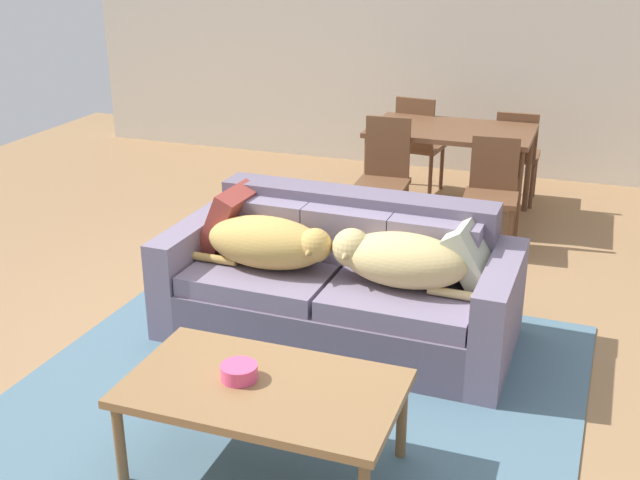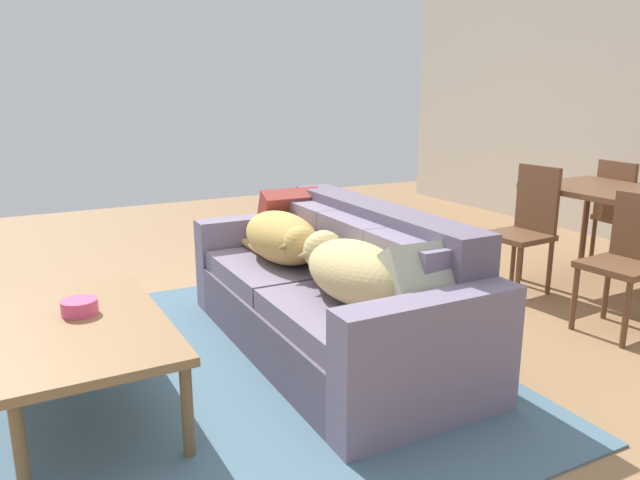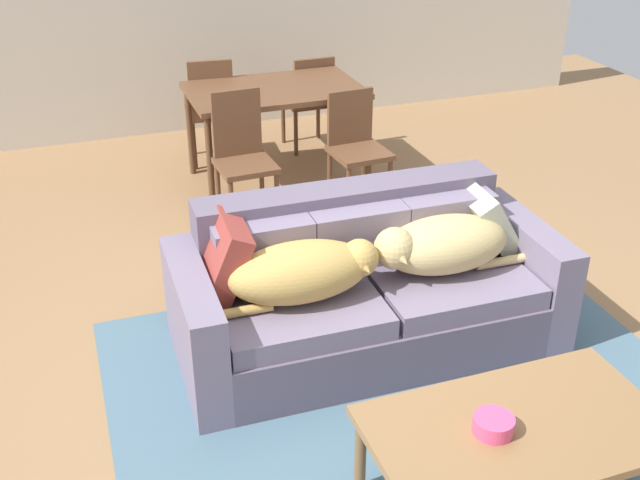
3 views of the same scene
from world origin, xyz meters
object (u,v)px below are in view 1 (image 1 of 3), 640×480
Objects in this scene: couch at (341,285)px; dining_chair_far_right at (516,152)px; dining_chair_near_right at (492,189)px; dining_table at (451,137)px; throw_pillow_by_right_arm at (472,256)px; throw_pillow_by_left_arm at (229,219)px; dog_on_right_cushion at (398,259)px; bowl_on_coffee_table at (239,372)px; coffee_table at (263,393)px; dog_on_left_cushion at (270,243)px; dining_chair_near_left at (384,172)px; dining_chair_far_left at (418,141)px.

dining_chair_far_right reaches higher than couch.
dining_table is at bearing 122.09° from dining_chair_near_right.
dining_table is 0.79m from dining_chair_near_right.
couch reaches higher than throw_pillow_by_right_arm.
dog_on_right_cushion is at bearing -9.95° from throw_pillow_by_left_arm.
bowl_on_coffee_table is (0.75, -1.45, -0.13)m from throw_pillow_by_left_arm.
coffee_table is at bearing -101.35° from dog_on_right_cushion.
bowl_on_coffee_table is at bearing -105.92° from dining_chair_near_right.
couch is at bearing 21.43° from dog_on_left_cushion.
dining_chair_near_left is (-0.42, -0.56, -0.19)m from dining_table.
dog_on_left_cushion is at bearing -103.49° from dining_table.
coffee_table is 4.31m from dining_chair_far_right.
throw_pillow_by_left_arm is 2.16m from dining_chair_near_right.
throw_pillow_by_right_arm is 1.99m from dining_chair_near_left.
throw_pillow_by_left_arm is 1.54m from throw_pillow_by_right_arm.
throw_pillow_by_right_arm reaches higher than bowl_on_coffee_table.
dog_on_left_cushion is 1.18m from throw_pillow_by_right_arm.
dog_on_right_cushion reaches higher than coffee_table.
dining_chair_far_left is at bearing 95.29° from couch.
dining_chair_near_right is at bearing 80.02° from coffee_table.
throw_pillow_by_left_arm reaches higher than dog_on_left_cushion.
dining_chair_far_right is (0.90, 1.12, -0.04)m from dining_chair_near_left.
dining_chair_far_right is at bearing 85.41° from dog_on_right_cushion.
dining_chair_near_right is at bearing -54.11° from dining_table.
throw_pillow_by_left_arm is (-1.14, 0.20, 0.03)m from dog_on_right_cushion.
throw_pillow_by_left_arm is 1.11× the size of throw_pillow_by_right_arm.
dining_chair_far_right is (0.70, 4.26, -0.02)m from bowl_on_coffee_table.
coffee_table is (-0.28, -1.26, -0.19)m from dog_on_right_cushion.
dining_chair_far_left is at bearing 127.39° from dining_table.
dog_on_right_cushion is 2.21× the size of throw_pillow_by_left_arm.
dining_chair_far_left is (-0.18, 4.22, 0.01)m from bowl_on_coffee_table.
throw_pillow_by_right_arm is (1.54, -0.03, -0.02)m from throw_pillow_by_left_arm.
dining_table reaches higher than bowl_on_coffee_table.
dog_on_right_cushion is 3.03m from dining_chair_far_right.
couch reaches higher than bowl_on_coffee_table.
dining_chair_far_right is at bearing 91.72° from throw_pillow_by_right_arm.
dog_on_left_cushion is 0.75× the size of coffee_table.
couch is 2.48× the size of dining_chair_far_right.
bowl_on_coffee_table is at bearing 79.12° from dining_chair_far_right.
dining_chair_far_left is (0.02, 1.08, -0.01)m from dining_chair_near_left.
dining_chair_near_left reaches higher than bowl_on_coffee_table.
coffee_table is (-0.67, -1.43, -0.19)m from throw_pillow_by_right_arm.
throw_pillow_by_right_arm is at bearing 24.45° from dog_on_right_cushion.
throw_pillow_by_left_arm is at bearing 178.78° from throw_pillow_by_right_arm.
dog_on_left_cushion is at bearing -177.49° from dog_on_right_cushion.
dining_chair_far_right is (-0.09, 2.84, -0.13)m from throw_pillow_by_right_arm.
dining_chair_near_left is at bearing 49.56° from dining_chair_far_right.
bowl_on_coffee_table is (0.37, -1.23, -0.11)m from dog_on_left_cushion.
dining_chair_near_right is at bearing 62.06° from dog_on_left_cushion.
bowl_on_coffee_table is at bearing -62.78° from throw_pillow_by_left_arm.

